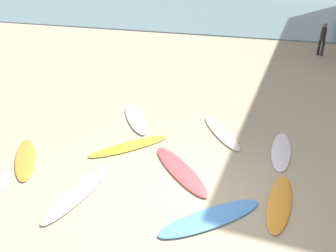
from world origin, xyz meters
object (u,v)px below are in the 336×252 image
at_px(surfboard_6, 281,151).
at_px(surfboard_8, 25,159).
at_px(beachgoer_mid, 323,38).
at_px(surfboard_2, 211,218).
at_px(surfboard_5, 129,146).
at_px(surfboard_7, 180,170).
at_px(surfboard_0, 279,202).
at_px(surfboard_1, 135,119).
at_px(surfboard_4, 79,191).
at_px(surfboard_3, 221,132).

distance_m(surfboard_6, surfboard_8, 6.99).
bearing_deg(beachgoer_mid, surfboard_2, 95.23).
xyz_separation_m(surfboard_5, beachgoer_mid, (5.74, 12.70, 0.91)).
height_order(surfboard_6, surfboard_7, surfboard_7).
height_order(surfboard_0, surfboard_2, surfboard_0).
relative_size(surfboard_1, surfboard_4, 0.99).
height_order(surfboard_2, surfboard_6, same).
height_order(surfboard_5, surfboard_7, surfboard_7).
distance_m(surfboard_2, surfboard_6, 3.60).
xyz_separation_m(surfboard_0, surfboard_3, (-1.84, 3.02, 0.00)).
bearing_deg(surfboard_8, surfboard_1, -154.95).
xyz_separation_m(surfboard_2, surfboard_7, (-1.11, 1.55, 0.00)).
bearing_deg(surfboard_5, surfboard_0, -155.92).
relative_size(surfboard_7, beachgoer_mid, 1.50).
distance_m(surfboard_0, surfboard_8, 6.55).
height_order(surfboard_7, surfboard_8, surfboard_7).
xyz_separation_m(surfboard_1, surfboard_7, (2.30, -2.54, -0.00)).
relative_size(surfboard_4, surfboard_5, 1.03).
height_order(surfboard_4, surfboard_8, surfboard_4).
distance_m(surfboard_5, beachgoer_mid, 13.97).
xyz_separation_m(surfboard_2, surfboard_8, (-5.22, 0.81, -0.00)).
bearing_deg(surfboard_0, surfboard_2, -140.49).
height_order(surfboard_0, surfboard_1, surfboard_1).
height_order(surfboard_0, surfboard_8, surfboard_0).
relative_size(surfboard_0, surfboard_7, 0.86).
relative_size(surfboard_3, beachgoer_mid, 1.45).
relative_size(surfboard_8, beachgoer_mid, 1.35).
bearing_deg(surfboard_2, surfboard_4, -134.04).
height_order(surfboard_2, surfboard_4, surfboard_4).
xyz_separation_m(surfboard_2, surfboard_6, (1.29, 3.37, 0.00)).
distance_m(surfboard_3, beachgoer_mid, 11.57).
xyz_separation_m(surfboard_3, surfboard_6, (1.80, -0.63, -0.00)).
relative_size(surfboard_5, surfboard_6, 1.07).
xyz_separation_m(surfboard_4, beachgoer_mid, (5.97, 15.05, 0.91)).
relative_size(surfboard_1, surfboard_3, 1.01).
bearing_deg(surfboard_8, surfboard_0, 145.45).
bearing_deg(beachgoer_mid, surfboard_6, 98.28).
height_order(surfboard_7, beachgoer_mid, beachgoer_mid).
xyz_separation_m(surfboard_0, beachgoer_mid, (1.56, 14.03, 0.91)).
distance_m(surfboard_1, surfboard_3, 2.90).
bearing_deg(surfboard_4, surfboard_7, -135.68).
bearing_deg(surfboard_0, surfboard_6, 94.30).
height_order(surfboard_3, beachgoer_mid, beachgoer_mid).
relative_size(surfboard_6, surfboard_7, 0.89).
xyz_separation_m(surfboard_3, surfboard_5, (-2.34, -1.69, -0.01)).
relative_size(surfboard_2, surfboard_3, 0.99).
bearing_deg(surfboard_7, surfboard_4, -4.33).
relative_size(surfboard_0, surfboard_1, 0.88).
xyz_separation_m(surfboard_0, surfboard_8, (-6.55, -0.17, -0.01)).
height_order(surfboard_6, surfboard_8, surfboard_6).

